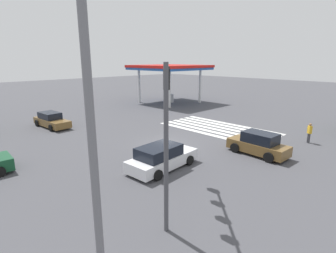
# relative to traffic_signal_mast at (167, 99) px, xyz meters

# --- Properties ---
(ground_plane) EXTENTS (153.94, 153.94, 0.00)m
(ground_plane) POSITION_rel_traffic_signal_mast_xyz_m (6.26, -6.26, -4.98)
(ground_plane) COLOR #47474C
(crosswalk_markings) EXTENTS (11.29, 5.35, 0.01)m
(crosswalk_markings) POSITION_rel_traffic_signal_mast_xyz_m (6.26, -13.30, -4.98)
(crosswalk_markings) COLOR silver
(crosswalk_markings) RESTS_ON ground_plane
(traffic_signal_mast) EXTENTS (4.33, 4.33, 6.58)m
(traffic_signal_mast) POSITION_rel_traffic_signal_mast_xyz_m (0.00, 0.00, 0.00)
(traffic_signal_mast) COLOR #47474C
(traffic_signal_mast) RESTS_ON ground_plane
(car_1) EXTENTS (4.93, 2.20, 1.49)m
(car_1) POSITION_rel_traffic_signal_mast_xyz_m (18.52, -1.76, -4.30)
(car_1) COLOR brown
(car_1) RESTS_ON ground_plane
(car_2) EXTENTS (4.34, 2.10, 1.66)m
(car_2) POSITION_rel_traffic_signal_mast_xyz_m (-0.03, -9.16, -4.21)
(car_2) COLOR brown
(car_2) RESTS_ON ground_plane
(car_3) EXTENTS (2.43, 4.96, 1.54)m
(car_3) POSITION_rel_traffic_signal_mast_xyz_m (3.04, -2.53, -4.26)
(car_3) COLOR silver
(car_3) RESTS_ON ground_plane
(gas_station_canopy) EXTENTS (9.87, 9.87, 5.84)m
(gas_station_canopy) POSITION_rel_traffic_signal_mast_xyz_m (21.17, -21.33, 0.32)
(gas_station_canopy) COLOR #23519E
(gas_station_canopy) RESTS_ON ground_plane
(pedestrian) EXTENTS (0.41, 0.41, 1.66)m
(pedestrian) POSITION_rel_traffic_signal_mast_xyz_m (-1.64, -14.69, -4.06)
(pedestrian) COLOR #38383D
(pedestrian) RESTS_ON ground_plane
(street_light_pole_a) EXTENTS (0.80, 0.36, 8.56)m
(street_light_pole_a) POSITION_rel_traffic_signal_mast_xyz_m (-4.05, 5.82, 0.10)
(street_light_pole_a) COLOR slate
(street_light_pole_a) RESTS_ON ground_plane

